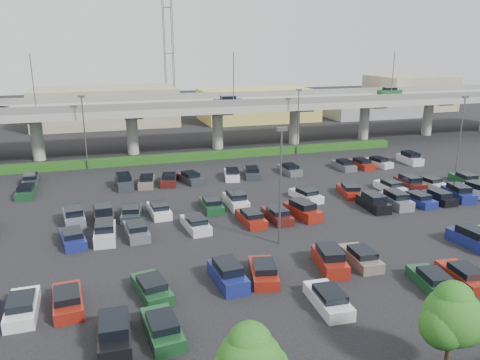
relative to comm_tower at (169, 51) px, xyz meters
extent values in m
plane|color=black|center=(-4.00, -74.00, -15.61)|extent=(280.00, 280.00, 0.00)
cube|color=gray|center=(-4.00, -42.00, -8.36)|extent=(150.00, 13.00, 1.10)
cube|color=slate|center=(-4.00, -48.25, -7.31)|extent=(150.00, 0.50, 1.00)
cube|color=slate|center=(-4.00, -35.75, -7.31)|extent=(150.00, 0.50, 1.00)
cylinder|color=gray|center=(-27.00, -42.00, -12.26)|extent=(1.80, 1.80, 6.70)
cube|color=slate|center=(-27.00, -42.00, -9.11)|extent=(2.60, 9.75, 0.50)
cylinder|color=gray|center=(-13.00, -42.00, -12.26)|extent=(1.80, 1.80, 6.70)
cube|color=slate|center=(-13.00, -42.00, -9.11)|extent=(2.60, 9.75, 0.50)
cylinder|color=gray|center=(1.00, -42.00, -12.26)|extent=(1.80, 1.80, 6.70)
cube|color=slate|center=(1.00, -42.00, -9.11)|extent=(2.60, 9.75, 0.50)
cylinder|color=gray|center=(15.00, -42.00, -12.26)|extent=(1.80, 1.80, 6.70)
cube|color=slate|center=(15.00, -42.00, -9.11)|extent=(2.60, 9.75, 0.50)
cylinder|color=gray|center=(29.00, -42.00, -12.26)|extent=(1.80, 1.80, 6.70)
cube|color=slate|center=(29.00, -42.00, -9.11)|extent=(2.60, 9.75, 0.50)
cylinder|color=gray|center=(43.00, -42.00, -12.26)|extent=(1.80, 1.80, 6.70)
cube|color=slate|center=(43.00, -42.00, -9.11)|extent=(2.60, 9.75, 0.50)
cube|color=navy|center=(2.00, -45.00, -7.40)|extent=(4.40, 1.82, 0.82)
cube|color=black|center=(2.00, -45.00, -6.77)|extent=(2.30, 1.60, 0.50)
cube|color=#184523|center=(36.00, -39.00, -7.40)|extent=(4.40, 1.82, 0.82)
cube|color=black|center=(36.00, -39.00, -6.77)|extent=(2.30, 1.60, 0.50)
cylinder|color=#4E4D53|center=(-26.00, -48.10, -3.81)|extent=(0.14, 0.14, 8.00)
cylinder|color=#4E4D53|center=(2.00, -48.10, -3.81)|extent=(0.14, 0.14, 8.00)
cylinder|color=#4E4D53|center=(30.00, -48.10, -3.81)|extent=(0.14, 0.14, 8.00)
cube|color=#1A4113|center=(-4.00, -49.00, -15.06)|extent=(66.00, 1.60, 1.10)
sphere|color=#1D4F15|center=(-12.96, -100.55, -11.37)|extent=(2.06, 2.06, 2.06)
cylinder|color=#332316|center=(-2.00, -100.39, -14.63)|extent=(0.26, 0.26, 1.97)
sphere|color=#1D4F15|center=(-2.00, -100.39, -12.22)|extent=(3.07, 3.07, 3.07)
sphere|color=#1D4F15|center=(-1.29, -100.29, -12.76)|extent=(2.41, 2.41, 2.41)
sphere|color=#1D4F15|center=(-2.60, -100.47, -12.55)|extent=(2.41, 2.41, 2.41)
sphere|color=#1D4F15|center=(-1.96, -100.27, -11.34)|extent=(2.08, 2.08, 2.08)
cube|color=black|center=(-18.50, -92.50, -15.09)|extent=(1.98, 4.46, 1.05)
cube|color=black|center=(-18.50, -92.50, -14.27)|extent=(1.69, 2.66, 0.65)
cube|color=#184523|center=(-15.75, -92.50, -15.20)|extent=(2.17, 4.53, 0.82)
cube|color=black|center=(-15.75, -92.70, -14.57)|extent=(1.78, 2.42, 0.50)
cube|color=white|center=(-4.75, -92.50, -15.20)|extent=(2.03, 4.48, 0.82)
cube|color=black|center=(-4.75, -92.70, -14.57)|extent=(1.71, 2.37, 0.50)
cube|color=#184523|center=(3.50, -92.50, -15.20)|extent=(2.49, 4.63, 0.82)
cube|color=black|center=(3.50, -92.70, -14.57)|extent=(1.94, 2.52, 0.50)
cube|color=maroon|center=(6.25, -92.50, -15.20)|extent=(2.24, 4.56, 0.82)
cube|color=black|center=(6.25, -92.70, -14.57)|extent=(1.82, 2.44, 0.50)
cube|color=white|center=(-24.00, -87.50, -15.20)|extent=(1.85, 4.41, 0.82)
cube|color=black|center=(-24.00, -87.70, -14.57)|extent=(1.62, 2.31, 0.50)
cube|color=maroon|center=(-21.25, -87.50, -15.20)|extent=(2.12, 4.52, 0.82)
cube|color=black|center=(-21.25, -87.70, -14.57)|extent=(1.76, 2.41, 0.50)
cube|color=#184523|center=(-15.75, -87.50, -15.20)|extent=(2.58, 4.66, 0.82)
cube|color=black|center=(-15.75, -87.70, -14.57)|extent=(1.99, 2.55, 0.50)
cube|color=navy|center=(-10.25, -87.50, -15.09)|extent=(2.10, 4.51, 1.05)
cube|color=black|center=(-10.25, -87.50, -14.27)|extent=(1.77, 2.70, 0.65)
cube|color=maroon|center=(-7.50, -87.50, -15.20)|extent=(2.74, 4.69, 0.82)
cube|color=black|center=(-7.50, -87.70, -14.57)|extent=(2.07, 2.60, 0.50)
cube|color=maroon|center=(-2.00, -87.50, -15.09)|extent=(2.59, 4.66, 1.05)
cube|color=black|center=(-2.00, -87.50, -14.27)|extent=(2.05, 2.85, 0.65)
cube|color=#786B5E|center=(0.75, -87.50, -15.20)|extent=(2.05, 4.49, 0.82)
cube|color=black|center=(0.75, -87.70, -14.57)|extent=(1.72, 2.38, 0.50)
cube|color=navy|center=(11.75, -87.50, -15.09)|extent=(2.21, 4.55, 1.05)
cube|color=black|center=(11.75, -87.50, -14.27)|extent=(1.83, 2.73, 0.65)
cube|color=navy|center=(-21.25, -76.50, -15.20)|extent=(2.52, 4.64, 0.82)
cube|color=black|center=(-21.25, -76.70, -14.57)|extent=(1.96, 2.53, 0.50)
cube|color=silver|center=(-18.50, -76.50, -15.09)|extent=(2.07, 4.50, 1.05)
cube|color=black|center=(-18.50, -76.50, -14.27)|extent=(1.75, 2.69, 0.65)
cube|color=#57595F|center=(-15.75, -76.50, -15.20)|extent=(2.12, 4.51, 0.82)
cube|color=black|center=(-15.75, -76.70, -14.57)|extent=(1.76, 2.40, 0.50)
cube|color=silver|center=(-10.25, -76.50, -15.20)|extent=(2.23, 4.55, 0.82)
cube|color=black|center=(-10.25, -76.70, -14.57)|extent=(1.81, 2.44, 0.50)
cube|color=maroon|center=(-4.75, -76.50, -15.20)|extent=(2.00, 4.47, 0.82)
cube|color=black|center=(-4.75, -76.70, -14.57)|extent=(1.69, 2.36, 0.50)
cube|color=#491613|center=(-2.00, -76.50, -15.20)|extent=(1.96, 4.46, 0.82)
cube|color=black|center=(-2.00, -76.70, -14.57)|extent=(1.67, 2.35, 0.50)
cube|color=maroon|center=(0.75, -76.50, -15.09)|extent=(2.68, 4.68, 1.05)
cube|color=black|center=(0.75, -76.50, -14.27)|extent=(2.10, 2.87, 0.65)
cube|color=black|center=(9.00, -76.50, -15.09)|extent=(2.03, 4.48, 1.05)
cube|color=black|center=(9.00, -76.50, -14.27)|extent=(1.73, 2.67, 0.65)
cube|color=slate|center=(11.75, -76.50, -15.09)|extent=(2.03, 4.48, 1.05)
cube|color=black|center=(11.75, -76.50, -14.27)|extent=(1.72, 2.67, 0.65)
cube|color=navy|center=(14.50, -76.50, -15.20)|extent=(2.22, 4.55, 0.82)
cube|color=black|center=(14.50, -76.70, -14.57)|extent=(1.81, 2.44, 0.50)
cube|color=black|center=(17.25, -76.50, -15.20)|extent=(1.83, 4.41, 0.82)
cube|color=black|center=(17.25, -76.70, -14.57)|extent=(1.61, 2.31, 0.50)
cube|color=navy|center=(20.00, -76.50, -15.09)|extent=(2.54, 4.65, 1.05)
cube|color=black|center=(20.00, -76.50, -14.27)|extent=(2.02, 2.84, 0.65)
cube|color=white|center=(22.75, -76.50, -15.09)|extent=(2.53, 4.64, 1.05)
cube|color=black|center=(22.75, -76.50, -14.27)|extent=(2.01, 2.83, 0.65)
cube|color=slate|center=(-21.25, -71.50, -15.09)|extent=(2.29, 4.57, 1.05)
cube|color=black|center=(-21.25, -71.50, -14.27)|extent=(1.88, 2.76, 0.65)
cube|color=black|center=(-18.50, -71.50, -15.09)|extent=(2.00, 4.47, 1.05)
cube|color=black|center=(-18.50, -71.50, -14.27)|extent=(1.71, 2.66, 0.65)
cube|color=#2B3138|center=(-15.75, -71.50, -15.20)|extent=(2.55, 4.65, 0.82)
cube|color=black|center=(-15.75, -71.70, -14.57)|extent=(1.97, 2.54, 0.50)
cube|color=white|center=(-13.00, -71.50, -15.20)|extent=(2.09, 4.50, 0.82)
cube|color=black|center=(-13.00, -71.70, -14.57)|extent=(1.74, 2.39, 0.50)
cube|color=#184523|center=(-7.50, -71.50, -15.20)|extent=(1.88, 4.43, 0.82)
cube|color=black|center=(-7.50, -71.70, -14.57)|extent=(1.64, 2.32, 0.50)
cube|color=white|center=(-4.75, -71.50, -15.09)|extent=(1.85, 4.41, 1.05)
cube|color=black|center=(-4.75, -71.50, -14.27)|extent=(1.62, 2.61, 0.65)
cube|color=white|center=(3.50, -71.50, -15.20)|extent=(2.55, 4.65, 0.82)
cube|color=black|center=(3.50, -71.70, -14.57)|extent=(1.97, 2.54, 0.50)
cube|color=maroon|center=(9.00, -71.50, -15.20)|extent=(2.67, 4.68, 0.82)
cube|color=black|center=(9.00, -71.70, -14.57)|extent=(2.03, 2.58, 0.50)
cube|color=white|center=(14.50, -71.50, -15.20)|extent=(1.85, 4.41, 0.82)
cube|color=black|center=(14.50, -71.70, -14.57)|extent=(1.62, 2.31, 0.50)
cube|color=#491613|center=(17.25, -71.50, -15.09)|extent=(2.02, 4.48, 1.05)
cube|color=black|center=(17.25, -71.50, -14.27)|extent=(1.72, 2.67, 0.65)
cube|color=white|center=(20.00, -71.50, -15.20)|extent=(2.40, 4.61, 0.82)
cube|color=black|center=(20.00, -71.70, -14.57)|extent=(1.90, 2.50, 0.50)
cube|color=#184523|center=(25.50, -71.50, -15.20)|extent=(2.28, 4.57, 0.82)
cube|color=black|center=(25.50, -71.70, -14.57)|extent=(1.84, 2.46, 0.50)
cube|color=#184523|center=(-26.75, -60.50, -15.20)|extent=(2.12, 4.52, 0.82)
cube|color=black|center=(-26.75, -60.70, -14.57)|extent=(1.76, 2.41, 0.50)
cube|color=#2B3138|center=(-15.75, -60.50, -15.09)|extent=(2.06, 4.49, 1.05)
cube|color=black|center=(-15.75, -60.50, -14.27)|extent=(1.74, 2.68, 0.65)
cube|color=#786B5E|center=(-13.00, -60.50, -15.20)|extent=(2.58, 4.66, 0.82)
cube|color=black|center=(-13.00, -60.70, -14.57)|extent=(1.99, 2.55, 0.50)
cube|color=#491613|center=(-10.25, -60.50, -15.20)|extent=(2.72, 4.69, 0.82)
cube|color=black|center=(-10.25, -60.70, -14.57)|extent=(2.06, 2.59, 0.50)
cube|color=#2B3138|center=(-7.50, -60.50, -15.20)|extent=(2.86, 4.71, 0.82)
cube|color=black|center=(-7.50, -60.69, -14.57)|extent=(2.12, 2.63, 0.50)
cube|color=white|center=(-2.00, -60.50, -15.20)|extent=(2.74, 4.69, 0.82)
cube|color=black|center=(-2.00, -60.70, -14.57)|extent=(2.06, 2.59, 0.50)
cube|color=#2B3138|center=(0.75, -60.50, -15.20)|extent=(2.74, 4.69, 0.82)
cube|color=black|center=(0.75, -60.70, -14.57)|extent=(2.06, 2.59, 0.50)
cube|color=#57595F|center=(6.25, -60.50, -15.20)|extent=(1.95, 4.45, 0.82)
cube|color=black|center=(6.25, -60.70, -14.57)|extent=(1.67, 2.35, 0.50)
cube|color=#57595F|center=(14.50, -60.50, -15.20)|extent=(1.93, 4.45, 0.82)
cube|color=black|center=(14.50, -60.70, -14.57)|extent=(1.66, 2.34, 0.50)
cube|color=maroon|center=(17.25, -60.50, -15.20)|extent=(2.10, 4.51, 0.82)
cube|color=black|center=(17.25, -60.70, -14.57)|extent=(1.75, 2.40, 0.50)
cube|color=silver|center=(20.00, -60.50, -15.20)|extent=(2.80, 4.70, 0.82)
cube|color=black|center=(20.00, -60.69, -14.57)|extent=(2.10, 2.61, 0.50)
cube|color=silver|center=(25.50, -60.50, -15.09)|extent=(2.07, 4.50, 1.05)
cube|color=black|center=(25.50, -60.50, -14.27)|extent=(1.75, 2.69, 0.65)
cube|color=#2B3138|center=(-26.75, -55.50, -15.20)|extent=(1.92, 4.44, 0.82)
cube|color=black|center=(-26.75, -55.70, -14.57)|extent=(1.65, 2.34, 0.50)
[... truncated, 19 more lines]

